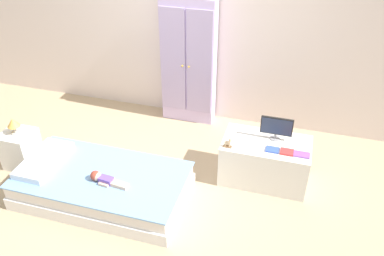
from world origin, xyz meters
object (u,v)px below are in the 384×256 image
at_px(bed, 103,185).
at_px(tv_monitor, 277,127).
at_px(doll, 102,178).
at_px(rocking_horse_toy, 228,143).
at_px(table_lamp, 13,123).
at_px(tv_stand, 265,161).
at_px(wardrobe, 189,62).
at_px(book_purple, 301,155).
at_px(book_blue, 272,150).
at_px(book_red, 287,152).
at_px(nightstand, 21,149).

height_order(bed, tv_monitor, tv_monitor).
relative_size(doll, rocking_horse_toy, 3.70).
height_order(table_lamp, tv_stand, table_lamp).
distance_m(wardrobe, rocking_horse_toy, 1.39).
xyz_separation_m(tv_monitor, book_purple, (0.28, -0.20, -0.14)).
height_order(tv_stand, book_blue, book_blue).
distance_m(wardrobe, tv_stand, 1.57).
bearing_deg(bed, book_red, 19.70).
height_order(nightstand, book_purple, book_purple).
bearing_deg(nightstand, book_red, 7.96).
relative_size(nightstand, book_purple, 2.69).
xyz_separation_m(bed, book_red, (1.70, 0.61, 0.34)).
relative_size(nightstand, book_blue, 3.28).
xyz_separation_m(table_lamp, tv_stand, (2.59, 0.51, -0.31)).
bearing_deg(tv_monitor, table_lamp, -167.41).
relative_size(table_lamp, tv_stand, 0.20).
distance_m(doll, tv_monitor, 1.78).
bearing_deg(tv_monitor, doll, -148.97).
distance_m(table_lamp, book_purple, 2.96).
relative_size(table_lamp, rocking_horse_toy, 1.68).
bearing_deg(book_blue, book_red, 0.00).
bearing_deg(bed, tv_monitor, 27.42).
distance_m(doll, nightstand, 1.20).
relative_size(bed, rocking_horse_toy, 15.60).
relative_size(nightstand, tv_monitor, 1.31).
bearing_deg(rocking_horse_toy, tv_stand, 26.91).
xyz_separation_m(tv_monitor, book_blue, (-0.00, -0.20, -0.14)).
xyz_separation_m(bed, nightstand, (-1.09, 0.22, 0.07)).
relative_size(rocking_horse_toy, book_red, 0.84).
bearing_deg(nightstand, bed, -11.34).
xyz_separation_m(nightstand, book_blue, (2.65, 0.39, 0.27)).
xyz_separation_m(book_red, book_purple, (0.14, 0.00, -0.00)).
bearing_deg(tv_stand, bed, -154.17).
xyz_separation_m(table_lamp, book_purple, (2.93, 0.39, -0.07)).
bearing_deg(tv_stand, table_lamp, -168.94).
height_order(doll, book_red, book_red).
distance_m(table_lamp, book_blue, 2.68).
distance_m(doll, wardrobe, 1.86).
bearing_deg(book_red, nightstand, -172.04).
bearing_deg(tv_stand, doll, -150.34).
height_order(tv_stand, book_purple, book_purple).
bearing_deg(doll, table_lamp, 164.93).
bearing_deg(doll, tv_monitor, 31.03).
bearing_deg(book_blue, bed, -158.69).
distance_m(rocking_horse_toy, book_purple, 0.71).
relative_size(doll, tv_stand, 0.44).
xyz_separation_m(tv_stand, book_purple, (0.34, -0.12, 0.24)).
distance_m(book_red, book_purple, 0.14).
bearing_deg(wardrobe, tv_monitor, -36.38).
xyz_separation_m(tv_monitor, book_red, (0.14, -0.20, -0.14)).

